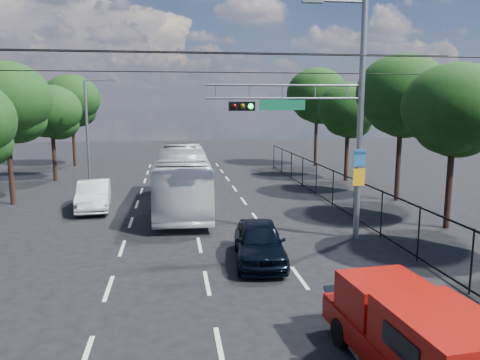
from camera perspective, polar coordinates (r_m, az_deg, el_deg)
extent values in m
plane|color=black|center=(11.46, -2.48, -19.82)|extent=(120.00, 120.00, 0.00)
cube|color=beige|center=(11.59, -18.38, -19.92)|extent=(0.12, 2.00, 0.01)
cube|color=beige|center=(15.16, -15.72, -12.57)|extent=(0.12, 2.00, 0.01)
cube|color=beige|center=(18.91, -14.17, -8.05)|extent=(0.12, 2.00, 0.01)
cube|color=beige|center=(22.74, -13.16, -5.04)|extent=(0.12, 2.00, 0.01)
cube|color=beige|center=(26.62, -12.45, -2.90)|extent=(0.12, 2.00, 0.01)
cube|color=beige|center=(30.53, -11.92, -1.31)|extent=(0.12, 2.00, 0.01)
cube|color=beige|center=(34.46, -11.51, -0.08)|extent=(0.12, 2.00, 0.01)
cube|color=beige|center=(38.41, -11.19, 0.90)|extent=(0.12, 2.00, 0.01)
cube|color=beige|center=(42.37, -10.92, 1.69)|extent=(0.12, 2.00, 0.01)
cube|color=beige|center=(11.45, -2.48, -19.79)|extent=(0.12, 2.00, 0.01)
cube|color=beige|center=(15.06, -4.06, -12.38)|extent=(0.12, 2.00, 0.01)
cube|color=beige|center=(18.82, -4.97, -7.87)|extent=(0.12, 2.00, 0.01)
cube|color=beige|center=(22.67, -5.56, -4.88)|extent=(0.12, 2.00, 0.01)
cube|color=beige|center=(26.56, -5.97, -2.76)|extent=(0.12, 2.00, 0.01)
cube|color=beige|center=(30.48, -6.28, -1.18)|extent=(0.12, 2.00, 0.01)
cube|color=beige|center=(34.42, -6.52, 0.04)|extent=(0.12, 2.00, 0.01)
cube|color=beige|center=(38.37, -6.71, 1.01)|extent=(0.12, 2.00, 0.01)
cube|color=beige|center=(42.33, -6.86, 1.79)|extent=(0.12, 2.00, 0.01)
cube|color=beige|center=(12.08, 12.60, -18.37)|extent=(0.12, 2.00, 0.01)
cube|color=beige|center=(15.54, 7.28, -11.72)|extent=(0.12, 2.00, 0.01)
cube|color=beige|center=(19.21, 4.08, -7.50)|extent=(0.12, 2.00, 0.01)
cube|color=beige|center=(22.99, 1.95, -4.63)|extent=(0.12, 2.00, 0.01)
cube|color=beige|center=(26.84, 0.44, -2.58)|extent=(0.12, 2.00, 0.01)
cube|color=beige|center=(30.72, -0.68, -1.04)|extent=(0.12, 2.00, 0.01)
cube|color=beige|center=(34.63, -1.56, 0.16)|extent=(0.12, 2.00, 0.01)
cube|color=beige|center=(38.56, -2.25, 1.11)|extent=(0.12, 2.00, 0.01)
cube|color=beige|center=(42.50, -2.82, 1.88)|extent=(0.12, 2.00, 0.01)
cylinder|color=slate|center=(19.46, 14.44, 6.66)|extent=(0.24, 0.24, 9.50)
cylinder|color=slate|center=(19.45, 12.13, 20.52)|extent=(2.00, 0.10, 0.10)
cube|color=slate|center=(19.11, 8.82, 20.82)|extent=(0.80, 0.25, 0.18)
cylinder|color=slate|center=(18.48, 5.55, 11.43)|extent=(6.20, 0.08, 0.08)
cylinder|color=slate|center=(18.47, 5.52, 9.88)|extent=(6.20, 0.08, 0.08)
cube|color=black|center=(18.14, 0.22, 8.98)|extent=(1.00, 0.28, 0.35)
sphere|color=#3F0505|center=(17.95, -0.73, 8.98)|extent=(0.20, 0.20, 0.20)
sphere|color=#4C3805|center=(18.00, 0.29, 8.98)|extent=(0.20, 0.20, 0.20)
sphere|color=#0CE533|center=(18.05, 1.31, 8.98)|extent=(0.20, 0.20, 0.20)
cube|color=#0D613B|center=(18.45, 5.20, 9.11)|extent=(1.80, 0.05, 0.40)
cube|color=#21639E|center=(19.43, 14.38, 2.66)|extent=(0.50, 0.04, 0.70)
cube|color=#F4A90C|center=(19.53, 14.28, 0.33)|extent=(0.50, 0.04, 0.70)
cylinder|color=slate|center=(19.22, 12.91, 10.41)|extent=(0.05, 0.05, 0.50)
cylinder|color=slate|center=(18.80, 9.15, 10.56)|extent=(0.05, 0.05, 0.50)
cylinder|color=slate|center=(18.45, 5.23, 10.66)|extent=(0.05, 0.05, 0.50)
cylinder|color=slate|center=(18.19, 1.17, 10.71)|extent=(0.05, 0.05, 0.50)
cylinder|color=slate|center=(18.03, -2.98, 10.72)|extent=(0.05, 0.05, 0.50)
cylinder|color=slate|center=(32.49, -18.11, 5.28)|extent=(0.18, 0.18, 7.00)
cylinder|color=slate|center=(32.33, -17.01, 11.53)|extent=(1.60, 0.09, 0.09)
cube|color=slate|center=(32.21, -15.39, 11.62)|extent=(0.60, 0.22, 0.15)
cylinder|color=black|center=(16.06, -4.91, 15.14)|extent=(22.00, 0.04, 0.04)
cylinder|color=black|center=(19.57, -5.56, 15.28)|extent=(22.00, 0.04, 0.04)
cylinder|color=black|center=(21.01, -5.73, 12.96)|extent=(22.00, 0.04, 0.04)
cube|color=black|center=(23.84, 12.93, 0.41)|extent=(0.04, 34.00, 0.06)
cube|color=black|center=(24.18, 12.77, -3.81)|extent=(0.04, 34.00, 0.06)
cylinder|color=black|center=(15.40, 26.41, -8.94)|extent=(0.06, 0.06, 2.00)
cylinder|color=black|center=(17.83, 20.94, -6.13)|extent=(0.06, 0.06, 2.00)
cylinder|color=black|center=(20.41, 16.86, -3.98)|extent=(0.06, 0.06, 2.00)
cylinder|color=black|center=(23.09, 13.73, -2.31)|extent=(0.06, 0.06, 2.00)
cylinder|color=black|center=(25.85, 11.26, -0.98)|extent=(0.06, 0.06, 2.00)
cylinder|color=black|center=(28.65, 9.27, 0.09)|extent=(0.06, 0.06, 2.00)
cylinder|color=black|center=(31.49, 7.64, 0.97)|extent=(0.06, 0.06, 2.00)
cylinder|color=black|center=(34.35, 6.28, 1.70)|extent=(0.06, 0.06, 2.00)
cylinder|color=black|center=(37.24, 5.13, 2.32)|extent=(0.06, 0.06, 2.00)
cylinder|color=black|center=(40.14, 4.14, 2.85)|extent=(0.06, 0.06, 2.00)
cylinder|color=black|center=(22.79, 24.16, -0.21)|extent=(0.28, 0.28, 4.20)
ellipsoid|color=black|center=(22.52, 24.73, 8.09)|extent=(4.50, 4.50, 3.83)
ellipsoid|color=black|center=(23.02, 24.98, 5.47)|extent=(3.00, 3.00, 2.40)
ellipsoid|color=black|center=(22.19, 24.09, 5.80)|extent=(2.85, 2.85, 2.28)
cylinder|color=black|center=(28.21, 18.75, 2.40)|extent=(0.28, 0.28, 4.76)
ellipsoid|color=black|center=(28.03, 19.16, 10.01)|extent=(5.10, 5.10, 4.33)
ellipsoid|color=black|center=(28.48, 19.47, 7.57)|extent=(3.40, 3.40, 2.72)
ellipsoid|color=black|center=(27.69, 18.59, 7.94)|extent=(3.23, 3.23, 2.58)
cylinder|color=black|center=(34.44, 12.87, 3.25)|extent=(0.28, 0.28, 4.03)
ellipsoid|color=black|center=(34.26, 13.07, 8.52)|extent=(4.32, 4.32, 3.67)
ellipsoid|color=black|center=(34.71, 13.44, 6.85)|extent=(2.88, 2.88, 2.30)
ellipsoid|color=black|center=(33.97, 12.58, 7.07)|extent=(2.74, 2.74, 2.19)
cylinder|color=black|center=(41.99, 9.23, 5.05)|extent=(0.28, 0.28, 4.93)
ellipsoid|color=black|center=(41.88, 9.37, 10.34)|extent=(5.28, 5.28, 4.49)
ellipsoid|color=black|center=(42.29, 9.73, 8.65)|extent=(3.52, 3.52, 2.82)
ellipsoid|color=black|center=(41.58, 8.95, 8.90)|extent=(3.34, 3.34, 2.68)
cylinder|color=black|center=(28.55, -26.20, 1.72)|extent=(0.28, 0.28, 4.48)
ellipsoid|color=black|center=(28.36, -26.73, 8.79)|extent=(4.80, 4.80, 4.08)
ellipsoid|color=black|center=(28.54, -25.61, 6.61)|extent=(3.20, 3.20, 2.56)
cylinder|color=black|center=(36.13, -21.72, 3.00)|extent=(0.28, 0.28, 3.92)
ellipsoid|color=black|center=(35.95, -22.02, 7.88)|extent=(4.20, 4.20, 3.57)
ellipsoid|color=black|center=(36.18, -21.20, 6.38)|extent=(2.80, 2.80, 2.24)
ellipsoid|color=black|center=(35.87, -22.56, 6.50)|extent=(2.66, 2.66, 2.13)
cylinder|color=black|center=(43.93, -19.62, 4.60)|extent=(0.28, 0.28, 4.59)
ellipsoid|color=black|center=(43.81, -19.88, 9.30)|extent=(4.92, 4.92, 4.18)
ellipsoid|color=black|center=(44.03, -19.20, 7.84)|extent=(3.28, 3.28, 2.62)
ellipsoid|color=black|center=(43.68, -20.31, 7.98)|extent=(3.12, 3.12, 2.49)
cylinder|color=black|center=(11.64, 12.23, -17.68)|extent=(0.30, 0.68, 0.66)
cylinder|color=black|center=(12.36, 19.26, -16.33)|extent=(0.30, 0.68, 0.66)
cube|color=maroon|center=(10.76, 19.88, -18.92)|extent=(2.18, 4.85, 0.53)
cube|color=maroon|center=(12.37, 14.42, -14.39)|extent=(1.78, 0.66, 0.52)
cube|color=black|center=(12.48, 13.92, -12.97)|extent=(1.63, 0.51, 0.29)
cube|color=maroon|center=(11.30, 17.03, -13.49)|extent=(1.81, 1.60, 0.90)
cube|color=black|center=(10.72, 18.98, -14.59)|extent=(1.46, 0.17, 0.52)
cube|color=maroon|center=(9.67, 23.61, -17.52)|extent=(1.95, 2.55, 0.99)
cube|color=black|center=(9.19, 18.93, -18.49)|extent=(0.13, 1.13, 0.42)
imported|color=black|center=(16.71, 2.38, -7.52)|extent=(2.13, 4.41, 1.45)
imported|color=silver|center=(25.17, -7.03, 0.17)|extent=(2.85, 11.31, 3.14)
imported|color=silver|center=(25.85, -17.41, -1.78)|extent=(2.03, 4.72, 1.51)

